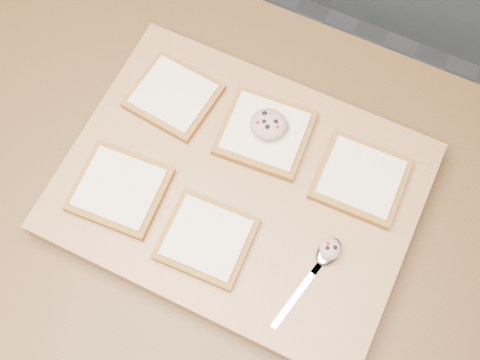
# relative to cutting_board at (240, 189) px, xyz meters

# --- Properties ---
(ground) EXTENTS (4.00, 4.00, 0.00)m
(ground) POSITION_rel_cutting_board_xyz_m (0.18, -0.06, -0.92)
(ground) COLOR #515459
(ground) RESTS_ON ground
(island_counter) EXTENTS (2.00, 0.80, 0.90)m
(island_counter) POSITION_rel_cutting_board_xyz_m (0.18, -0.06, -0.47)
(island_counter) COLOR slate
(island_counter) RESTS_ON ground
(cutting_board) EXTENTS (0.51, 0.39, 0.04)m
(cutting_board) POSITION_rel_cutting_board_xyz_m (0.00, 0.00, 0.00)
(cutting_board) COLOR tan
(cutting_board) RESTS_ON island_counter
(bread_far_left) EXTENTS (0.13, 0.12, 0.02)m
(bread_far_left) POSITION_rel_cutting_board_xyz_m (-0.15, 0.08, 0.03)
(bread_far_left) COLOR olive
(bread_far_left) RESTS_ON cutting_board
(bread_far_center) EXTENTS (0.14, 0.13, 0.02)m
(bread_far_center) POSITION_rel_cutting_board_xyz_m (-0.00, 0.09, 0.03)
(bread_far_center) COLOR olive
(bread_far_center) RESTS_ON cutting_board
(bread_far_right) EXTENTS (0.13, 0.12, 0.02)m
(bread_far_right) POSITION_rel_cutting_board_xyz_m (0.16, 0.08, 0.03)
(bread_far_right) COLOR olive
(bread_far_right) RESTS_ON cutting_board
(bread_near_left) EXTENTS (0.13, 0.12, 0.02)m
(bread_near_left) POSITION_rel_cutting_board_xyz_m (-0.15, -0.08, 0.03)
(bread_near_left) COLOR olive
(bread_near_left) RESTS_ON cutting_board
(bread_near_center) EXTENTS (0.12, 0.12, 0.02)m
(bread_near_center) POSITION_rel_cutting_board_xyz_m (-0.01, -0.10, 0.03)
(bread_near_center) COLOR olive
(bread_near_center) RESTS_ON cutting_board
(tuna_salad_dollop) EXTENTS (0.05, 0.05, 0.03)m
(tuna_salad_dollop) POSITION_rel_cutting_board_xyz_m (0.00, 0.09, 0.05)
(tuna_salad_dollop) COLOR tan
(tuna_salad_dollop) RESTS_ON bread_far_center
(spoon) EXTENTS (0.05, 0.15, 0.01)m
(spoon) POSITION_rel_cutting_board_xyz_m (0.15, -0.05, 0.02)
(spoon) COLOR silver
(spoon) RESTS_ON cutting_board
(spoon_salad) EXTENTS (0.03, 0.03, 0.02)m
(spoon_salad) POSITION_rel_cutting_board_xyz_m (0.16, -0.04, 0.04)
(spoon_salad) COLOR tan
(spoon_salad) RESTS_ON spoon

